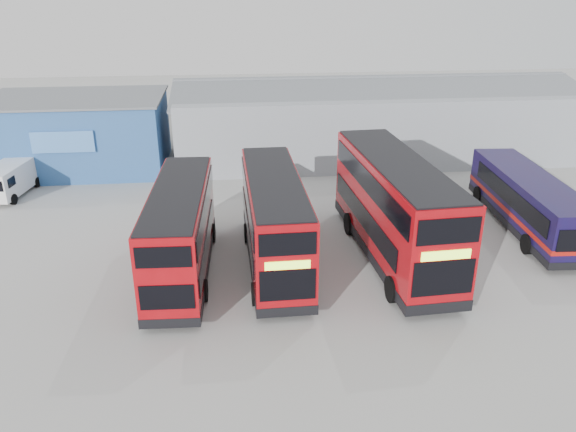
{
  "coord_description": "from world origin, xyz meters",
  "views": [
    {
      "loc": [
        -3.31,
        -22.61,
        12.76
      ],
      "look_at": [
        -0.62,
        2.3,
        2.1
      ],
      "focal_mm": 35.0,
      "sensor_mm": 36.0,
      "label": 1
    }
  ],
  "objects_px": {
    "double_decker_centre": "(274,223)",
    "office_block": "(79,132)",
    "double_decker_right": "(394,210)",
    "double_decker_left": "(181,233)",
    "panel_van": "(10,178)",
    "single_decker_blue": "(528,203)",
    "maintenance_shed": "(373,118)"
  },
  "relations": [
    {
      "from": "double_decker_centre",
      "to": "double_decker_right",
      "type": "bearing_deg",
      "value": 1.02
    },
    {
      "from": "double_decker_left",
      "to": "single_decker_blue",
      "type": "height_order",
      "value": "double_decker_left"
    },
    {
      "from": "double_decker_centre",
      "to": "maintenance_shed",
      "type": "bearing_deg",
      "value": 62.5
    },
    {
      "from": "maintenance_shed",
      "to": "double_decker_centre",
      "type": "xyz_separation_m",
      "value": [
        -9.36,
        -18.59,
        -0.42
      ]
    },
    {
      "from": "office_block",
      "to": "double_decker_centre",
      "type": "height_order",
      "value": "office_block"
    },
    {
      "from": "double_decker_centre",
      "to": "office_block",
      "type": "bearing_deg",
      "value": 126.53
    },
    {
      "from": "double_decker_centre",
      "to": "panel_van",
      "type": "relative_size",
      "value": 2.14
    },
    {
      "from": "double_decker_right",
      "to": "office_block",
      "type": "bearing_deg",
      "value": 135.23
    },
    {
      "from": "double_decker_left",
      "to": "panel_van",
      "type": "distance_m",
      "value": 16.36
    },
    {
      "from": "office_block",
      "to": "maintenance_shed",
      "type": "relative_size",
      "value": 0.4
    },
    {
      "from": "maintenance_shed",
      "to": "panel_van",
      "type": "bearing_deg",
      "value": -163.41
    },
    {
      "from": "office_block",
      "to": "double_decker_left",
      "type": "relative_size",
      "value": 1.23
    },
    {
      "from": "double_decker_left",
      "to": "double_decker_right",
      "type": "height_order",
      "value": "double_decker_right"
    },
    {
      "from": "double_decker_left",
      "to": "panel_van",
      "type": "relative_size",
      "value": 2.06
    },
    {
      "from": "office_block",
      "to": "double_decker_right",
      "type": "distance_m",
      "value": 24.68
    },
    {
      "from": "single_decker_blue",
      "to": "office_block",
      "type": "bearing_deg",
      "value": -23.51
    },
    {
      "from": "double_decker_centre",
      "to": "single_decker_blue",
      "type": "relative_size",
      "value": 0.94
    },
    {
      "from": "panel_van",
      "to": "single_decker_blue",
      "type": "bearing_deg",
      "value": -6.62
    },
    {
      "from": "single_decker_blue",
      "to": "panel_van",
      "type": "relative_size",
      "value": 2.28
    },
    {
      "from": "double_decker_right",
      "to": "single_decker_blue",
      "type": "distance_m",
      "value": 8.69
    },
    {
      "from": "double_decker_centre",
      "to": "double_decker_right",
      "type": "height_order",
      "value": "double_decker_right"
    },
    {
      "from": "panel_van",
      "to": "double_decker_left",
      "type": "bearing_deg",
      "value": -36.18
    },
    {
      "from": "double_decker_left",
      "to": "single_decker_blue",
      "type": "bearing_deg",
      "value": -167.56
    },
    {
      "from": "single_decker_blue",
      "to": "double_decker_right",
      "type": "bearing_deg",
      "value": 21.08
    },
    {
      "from": "maintenance_shed",
      "to": "single_decker_blue",
      "type": "distance_m",
      "value": 16.58
    },
    {
      "from": "double_decker_centre",
      "to": "double_decker_right",
      "type": "relative_size",
      "value": 0.87
    },
    {
      "from": "double_decker_right",
      "to": "panel_van",
      "type": "relative_size",
      "value": 2.44
    },
    {
      "from": "maintenance_shed",
      "to": "double_decker_right",
      "type": "xyz_separation_m",
      "value": [
        -3.57,
        -18.41,
        -0.13
      ]
    },
    {
      "from": "double_decker_left",
      "to": "single_decker_blue",
      "type": "xyz_separation_m",
      "value": [
        18.35,
        3.22,
        -0.61
      ]
    },
    {
      "from": "office_block",
      "to": "panel_van",
      "type": "relative_size",
      "value": 2.53
    },
    {
      "from": "single_decker_blue",
      "to": "panel_van",
      "type": "height_order",
      "value": "single_decker_blue"
    },
    {
      "from": "double_decker_right",
      "to": "panel_van",
      "type": "xyz_separation_m",
      "value": [
        -21.61,
        10.91,
        -1.34
      ]
    }
  ]
}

